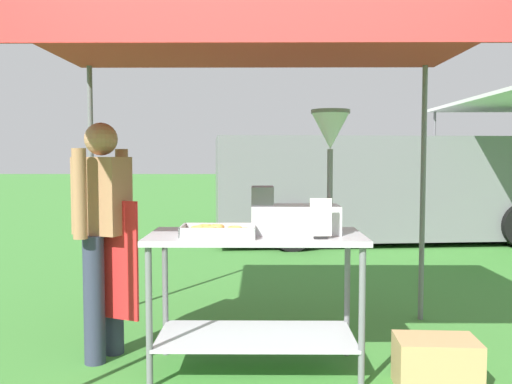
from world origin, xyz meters
The scene contains 9 objects.
ground_plane centered at (0.00, 6.00, 0.00)m, with size 70.00×70.00×0.00m, color #3D7F33.
stall_canopy centered at (-0.06, 1.49, 2.10)m, with size 2.99×2.17×2.18m.
donut_cart centered at (-0.06, 1.39, 0.64)m, with size 1.36×0.66×0.89m.
donut_tray centered at (-0.30, 1.24, 0.92)m, with size 0.46×0.27×0.07m.
donut_fryer centered at (0.24, 1.42, 1.17)m, with size 0.62×0.28×0.79m.
menu_sign centered at (0.33, 1.18, 1.00)m, with size 0.13×0.05×0.24m.
vendor centered at (-1.10, 1.60, 0.90)m, with size 0.46×0.52×1.61m.
supply_crate centered at (1.01, 1.11, 0.15)m, with size 0.49×0.34×0.31m.
van_grey centered at (2.11, 7.03, 0.88)m, with size 5.86×2.50×1.69m.
Camera 1 is at (-0.03, -2.10, 1.38)m, focal length 38.72 mm.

